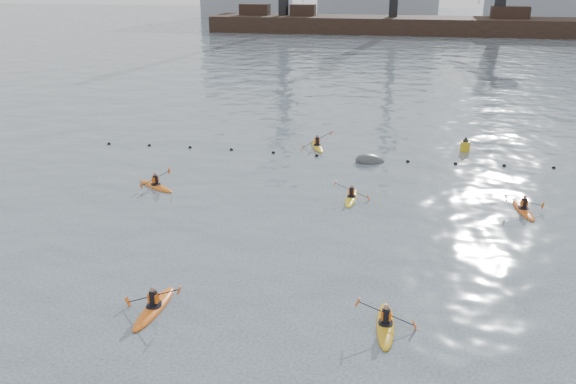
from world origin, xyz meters
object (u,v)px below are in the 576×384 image
(kayaker_2, at_px, (156,185))
(kayaker_1, at_px, (385,324))
(kayaker_4, at_px, (523,209))
(kayaker_5, at_px, (317,146))
(kayaker_3, at_px, (351,197))
(nav_buoy, at_px, (465,146))
(kayaker_0, at_px, (154,307))
(mooring_buoy, at_px, (370,162))

(kayaker_2, bearing_deg, kayaker_1, -99.29)
(kayaker_4, height_order, kayaker_5, kayaker_5)
(kayaker_3, bearing_deg, kayaker_5, 110.72)
(kayaker_5, relative_size, nav_buoy, 2.73)
(kayaker_5, bearing_deg, nav_buoy, -13.84)
(kayaker_0, relative_size, kayaker_2, 1.14)
(kayaker_5, bearing_deg, kayaker_2, -147.18)
(kayaker_3, bearing_deg, kayaker_2, -177.10)
(kayaker_2, xyz_separation_m, mooring_buoy, (11.76, 7.24, -0.09))
(kayaker_3, distance_m, mooring_buoy, 7.08)
(kayaker_4, height_order, mooring_buoy, kayaker_4)
(kayaker_0, xyz_separation_m, nav_buoy, (12.74, 23.65, 0.26))
(kayaker_1, height_order, kayaker_4, kayaker_1)
(kayaker_3, bearing_deg, nav_buoy, 59.84)
(kayaker_3, distance_m, kayaker_5, 10.39)
(kayaker_4, bearing_deg, nav_buoy, -88.06)
(kayaker_1, distance_m, kayaker_5, 22.98)
(kayaker_2, bearing_deg, kayaker_3, -56.30)
(kayaker_2, relative_size, mooring_buoy, 1.40)
(kayaker_3, relative_size, kayaker_5, 0.90)
(kayaker_2, relative_size, kayaker_3, 1.00)
(kayaker_5, height_order, mooring_buoy, kayaker_5)
(kayaker_0, relative_size, nav_buoy, 2.80)
(kayaker_2, relative_size, kayaker_4, 0.93)
(kayaker_1, relative_size, nav_buoy, 2.67)
(kayaker_0, bearing_deg, kayaker_2, 114.55)
(kayaker_0, relative_size, kayaker_3, 1.14)
(kayaker_0, distance_m, kayaker_3, 14.19)
(kayaker_0, height_order, kayaker_5, kayaker_5)
(kayaker_1, distance_m, kayaker_3, 12.64)
(kayaker_0, distance_m, nav_buoy, 26.86)
(kayaker_3, height_order, nav_buoy, nav_buoy)
(kayaker_0, distance_m, mooring_buoy, 20.97)
(mooring_buoy, bearing_deg, kayaker_2, -148.38)
(kayaker_0, bearing_deg, kayaker_5, 85.58)
(kayaker_5, bearing_deg, kayaker_0, -115.77)
(kayaker_3, bearing_deg, kayaker_1, -77.26)
(kayaker_2, bearing_deg, kayaker_4, -56.94)
(kayaker_0, distance_m, kayaker_2, 13.70)
(kayaker_3, xyz_separation_m, kayaker_4, (8.88, -0.07, 0.00))
(kayaker_2, bearing_deg, nav_buoy, -25.85)
(nav_buoy, bearing_deg, kayaker_2, -148.57)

